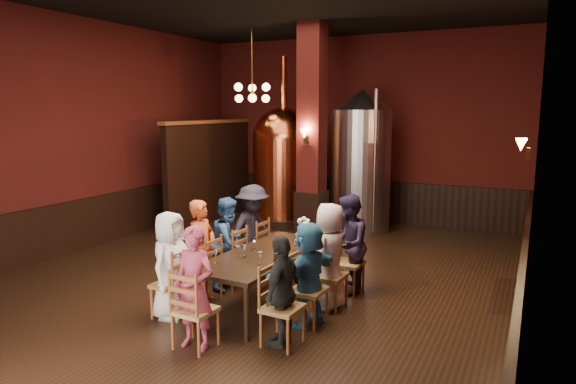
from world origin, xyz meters
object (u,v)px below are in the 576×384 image
at_px(copper_kettle, 284,164).
at_px(steel_vessel, 361,161).
at_px(rose_vase, 303,224).
at_px(person_2, 229,243).
at_px(person_0, 170,265).
at_px(person_1, 202,251).
at_px(dining_table, 265,257).

distance_m(copper_kettle, steel_vessel, 1.94).
xyz_separation_m(copper_kettle, rose_vase, (2.27, -3.87, -0.47)).
bearing_deg(steel_vessel, person_2, -98.07).
bearing_deg(copper_kettle, person_0, -78.07).
distance_m(person_1, steel_vessel, 5.28).
bearing_deg(person_1, dining_table, -73.97).
distance_m(person_0, person_2, 1.33).
xyz_separation_m(person_1, steel_vessel, (0.67, 5.17, 0.84)).
bearing_deg(person_0, person_2, -8.51).
bearing_deg(steel_vessel, person_0, -96.89).
xyz_separation_m(dining_table, copper_kettle, (-2.13, 4.87, 0.76)).
bearing_deg(person_2, steel_vessel, -16.50).
relative_size(dining_table, person_0, 1.70).
distance_m(person_0, person_1, 0.67).
height_order(person_2, copper_kettle, copper_kettle).
bearing_deg(person_2, person_1, 168.70).
bearing_deg(person_1, person_2, -5.19).
distance_m(dining_table, person_0, 1.31).
relative_size(dining_table, person_2, 1.72).
distance_m(copper_kettle, rose_vase, 4.51).
bearing_deg(rose_vase, person_2, -147.39).
bearing_deg(copper_kettle, dining_table, -66.37).
xyz_separation_m(person_2, steel_vessel, (0.64, 4.51, 0.87)).
bearing_deg(copper_kettle, person_1, -76.22).
relative_size(person_1, rose_vase, 4.37).
bearing_deg(rose_vase, person_0, -118.04).
bearing_deg(rose_vase, dining_table, -98.00).
xyz_separation_m(person_1, person_2, (0.03, 0.66, -0.03)).
distance_m(person_2, rose_vase, 1.18).
relative_size(person_2, copper_kettle, 0.36).
relative_size(person_0, person_1, 0.97).
height_order(dining_table, person_2, person_2).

